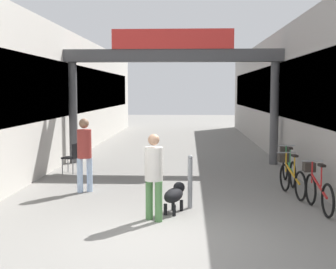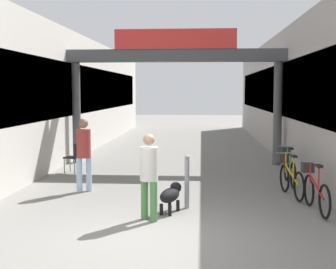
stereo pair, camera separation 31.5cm
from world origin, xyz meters
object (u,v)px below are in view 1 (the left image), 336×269
at_px(pedestrian_with_dog, 154,172).
at_px(cafe_chair_black_nearer, 73,155).
at_px(bicycle_orange_second, 291,176).
at_px(bicycle_green_third, 288,167).
at_px(bicycle_red_nearest, 317,189).
at_px(dog_on_leash, 175,195).
at_px(pedestrian_companion, 84,150).
at_px(bollard_post_metal, 190,181).

relative_size(pedestrian_with_dog, cafe_chair_black_nearer, 1.84).
distance_m(bicycle_orange_second, bicycle_green_third, 1.46).
bearing_deg(cafe_chair_black_nearer, bicycle_red_nearest, -33.12).
distance_m(bicycle_red_nearest, cafe_chair_black_nearer, 7.21).
xyz_separation_m(pedestrian_with_dog, dog_on_leash, (0.37, 0.61, -0.57)).
distance_m(pedestrian_companion, bollard_post_metal, 2.94).
height_order(dog_on_leash, bollard_post_metal, bollard_post_metal).
relative_size(bicycle_red_nearest, bollard_post_metal, 1.52).
distance_m(pedestrian_with_dog, bicycle_orange_second, 3.85).
bearing_deg(cafe_chair_black_nearer, bollard_post_metal, -48.67).
height_order(pedestrian_companion, bicycle_red_nearest, pedestrian_companion).
xyz_separation_m(pedestrian_companion, bicycle_green_third, (5.12, 1.35, -0.58)).
relative_size(pedestrian_companion, bicycle_red_nearest, 1.05).
bearing_deg(bicycle_green_third, bicycle_orange_second, -99.52).
distance_m(bicycle_red_nearest, bicycle_orange_second, 1.39).
xyz_separation_m(bollard_post_metal, cafe_chair_black_nearer, (-3.44, 3.91, -0.02)).
relative_size(bicycle_orange_second, bicycle_green_third, 0.99).
height_order(pedestrian_companion, bicycle_green_third, pedestrian_companion).
xyz_separation_m(bicycle_green_third, cafe_chair_black_nearer, (-6.03, 1.13, 0.10)).
bearing_deg(cafe_chair_black_nearer, bicycle_green_third, -10.64).
bearing_deg(bicycle_green_third, pedestrian_with_dog, -131.05).
distance_m(pedestrian_with_dog, bollard_post_metal, 1.24).
bearing_deg(pedestrian_companion, cafe_chair_black_nearer, 110.28).
height_order(dog_on_leash, bicycle_green_third, bicycle_green_third).
distance_m(bicycle_red_nearest, bicycle_green_third, 2.80).
distance_m(pedestrian_with_dog, dog_on_leash, 0.92).
relative_size(bicycle_red_nearest, bicycle_orange_second, 1.00).
height_order(bicycle_green_third, bollard_post_metal, bollard_post_metal).
xyz_separation_m(bicycle_orange_second, bollard_post_metal, (-2.35, -1.34, 0.13)).
xyz_separation_m(dog_on_leash, bicycle_green_third, (2.90, 3.14, 0.08)).
bearing_deg(bicycle_red_nearest, pedestrian_with_dog, -163.80).
distance_m(bollard_post_metal, cafe_chair_black_nearer, 5.21).
xyz_separation_m(bicycle_red_nearest, bicycle_green_third, (-0.00, 2.80, 0.00)).
height_order(bicycle_red_nearest, bicycle_green_third, same).
height_order(dog_on_leash, bicycle_orange_second, bicycle_orange_second).
height_order(pedestrian_with_dog, bollard_post_metal, pedestrian_with_dog).
xyz_separation_m(dog_on_leash, bicycle_orange_second, (2.66, 1.70, 0.08)).
distance_m(pedestrian_companion, bicycle_green_third, 5.32).
bearing_deg(bicycle_orange_second, dog_on_leash, -147.33).
height_order(dog_on_leash, cafe_chair_black_nearer, cafe_chair_black_nearer).
bearing_deg(bicycle_red_nearest, bicycle_green_third, 90.02).
xyz_separation_m(dog_on_leash, bicycle_red_nearest, (2.90, 0.34, 0.08)).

